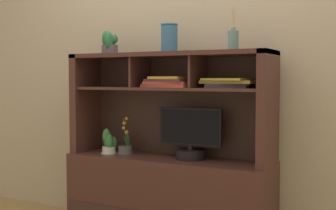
# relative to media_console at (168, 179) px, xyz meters

# --- Properties ---
(back_wall) EXTENTS (6.00, 0.02, 2.80)m
(back_wall) POSITION_rel_media_console_xyz_m (0.00, 0.23, 0.99)
(back_wall) COLOR tan
(back_wall) RESTS_ON ground
(media_console) EXTENTS (1.48, 0.45, 1.31)m
(media_console) POSITION_rel_media_console_xyz_m (0.00, 0.00, 0.00)
(media_console) COLOR #44251F
(media_console) RESTS_ON ground
(tv_monitor) EXTENTS (0.46, 0.20, 0.36)m
(tv_monitor) POSITION_rel_media_console_xyz_m (0.17, 0.01, 0.31)
(tv_monitor) COLOR black
(tv_monitor) RESTS_ON media_console
(potted_orchid) EXTENTS (0.12, 0.12, 0.27)m
(potted_orchid) POSITION_rel_media_console_xyz_m (-0.35, -0.01, 0.20)
(potted_orchid) COLOR #4E4F4F
(potted_orchid) RESTS_ON media_console
(potted_fern) EXTENTS (0.11, 0.11, 0.19)m
(potted_fern) POSITION_rel_media_console_xyz_m (-0.47, -0.05, 0.24)
(potted_fern) COLOR silver
(potted_fern) RESTS_ON media_console
(magazine_stack_left) EXTENTS (0.38, 0.23, 0.08)m
(magazine_stack_left) POSITION_rel_media_console_xyz_m (0.03, -0.06, 0.69)
(magazine_stack_left) COLOR #993C32
(magazine_stack_left) RESTS_ON media_console
(magazine_stack_centre) EXTENTS (0.36, 0.24, 0.06)m
(magazine_stack_centre) POSITION_rel_media_console_xyz_m (0.44, -0.00, 0.69)
(magazine_stack_centre) COLOR #3B2E41
(magazine_stack_centre) RESTS_ON media_console
(diffuser_bottle) EXTENTS (0.07, 0.07, 0.28)m
(diffuser_bottle) POSITION_rel_media_console_xyz_m (0.48, -0.02, 0.96)
(diffuser_bottle) COLOR slate
(diffuser_bottle) RESTS_ON media_console
(potted_succulent) EXTENTS (0.14, 0.14, 0.17)m
(potted_succulent) POSITION_rel_media_console_xyz_m (-0.48, -0.02, 0.97)
(potted_succulent) COLOR #554550
(potted_succulent) RESTS_ON media_console
(ceramic_vase) EXTENTS (0.12, 0.12, 0.20)m
(ceramic_vase) POSITION_rel_media_console_xyz_m (0.00, 0.01, 1.00)
(ceramic_vase) COLOR #306285
(ceramic_vase) RESTS_ON media_console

